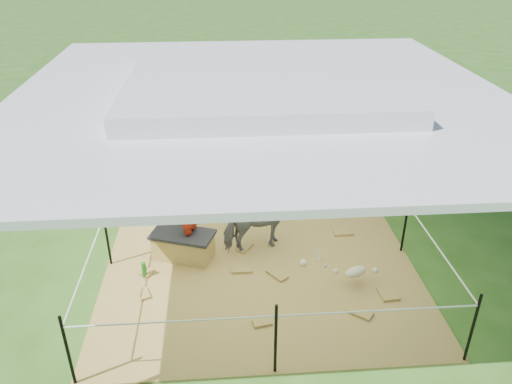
{
  "coord_description": "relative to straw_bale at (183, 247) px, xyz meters",
  "views": [
    {
      "loc": [
        -0.53,
        -6.32,
        4.54
      ],
      "look_at": [
        0.0,
        0.6,
        0.85
      ],
      "focal_mm": 35.0,
      "sensor_mm": 36.0,
      "label": 1
    }
  ],
  "objects": [
    {
      "name": "picnic_table_near",
      "position": [
        3.49,
        7.79,
        0.19
      ],
      "size": [
        2.29,
        1.88,
        0.83
      ],
      "primitive_type": "cube",
      "rotation": [
        0.0,
        0.0,
        0.25
      ],
      "color": "brown",
      "rests_on": "ground"
    },
    {
      "name": "trash_barrel",
      "position": [
        4.8,
        6.54,
        0.25
      ],
      "size": [
        0.71,
        0.71,
        0.94
      ],
      "primitive_type": "cylinder",
      "rotation": [
        0.0,
        0.0,
        -0.19
      ],
      "color": "blue",
      "rests_on": "ground"
    },
    {
      "name": "foal",
      "position": [
        2.46,
        -0.86,
        0.06
      ],
      "size": [
        1.05,
        0.85,
        0.51
      ],
      "primitive_type": null,
      "rotation": [
        0.0,
        0.0,
        0.43
      ],
      "color": "#C8B192",
      "rests_on": "hay_patch"
    },
    {
      "name": "canopy_tent",
      "position": [
        1.15,
        -0.08,
        2.47
      ],
      "size": [
        6.3,
        6.3,
        2.9
      ],
      "color": "silver",
      "rests_on": "ground"
    },
    {
      "name": "hay_patch",
      "position": [
        1.15,
        -0.08,
        -0.21
      ],
      "size": [
        4.6,
        4.6,
        0.03
      ],
      "primitive_type": "cube",
      "color": "brown",
      "rests_on": "ground"
    },
    {
      "name": "picnic_table_far",
      "position": [
        6.39,
        9.05,
        0.17
      ],
      "size": [
        2.09,
        1.65,
        0.79
      ],
      "primitive_type": "cube",
      "rotation": [
        0.0,
        0.0,
        -0.16
      ],
      "color": "#53341C",
      "rests_on": "ground"
    },
    {
      "name": "pink_hat",
      "position": [
        1.18,
        0.11,
        0.81
      ],
      "size": [
        0.29,
        0.29,
        0.14
      ],
      "primitive_type": "cylinder",
      "color": "pink",
      "rests_on": "pony"
    },
    {
      "name": "woman",
      "position": [
        0.1,
        0.0,
        0.72
      ],
      "size": [
        0.36,
        0.44,
        1.05
      ],
      "primitive_type": "imported",
      "rotation": [
        0.0,
        0.0,
        -1.91
      ],
      "color": "red",
      "rests_on": "straw_bale"
    },
    {
      "name": "green_bottle",
      "position": [
        -0.55,
        -0.45,
        -0.07
      ],
      "size": [
        0.09,
        0.09,
        0.24
      ],
      "primitive_type": "cylinder",
      "rotation": [
        0.0,
        0.0,
        -0.34
      ],
      "color": "#1B7119",
      "rests_on": "hay_patch"
    },
    {
      "name": "ground",
      "position": [
        1.15,
        -0.08,
        -0.22
      ],
      "size": [
        90.0,
        90.0,
        0.0
      ],
      "primitive_type": "plane",
      "color": "#2D5919",
      "rests_on": "ground"
    },
    {
      "name": "distant_person",
      "position": [
        3.02,
        7.29,
        0.43
      ],
      "size": [
        0.76,
        0.67,
        1.31
      ],
      "primitive_type": "imported",
      "rotation": [
        0.0,
        0.0,
        2.82
      ],
      "color": "#3588C8",
      "rests_on": "ground"
    },
    {
      "name": "rope_fence",
      "position": [
        1.15,
        -0.08,
        0.42
      ],
      "size": [
        4.54,
        4.54,
        1.0
      ],
      "color": "black",
      "rests_on": "ground"
    },
    {
      "name": "dark_cloth",
      "position": [
        0.0,
        0.0,
        0.22
      ],
      "size": [
        1.04,
        0.77,
        0.05
      ],
      "primitive_type": "cube",
      "rotation": [
        0.0,
        0.0,
        -0.34
      ],
      "color": "black",
      "rests_on": "straw_bale"
    },
    {
      "name": "straw_bale",
      "position": [
        0.0,
        0.0,
        0.0
      ],
      "size": [
        0.97,
        0.7,
        0.39
      ],
      "primitive_type": "cube",
      "rotation": [
        0.0,
        0.0,
        -0.34
      ],
      "color": "#AA843E",
      "rests_on": "hay_patch"
    },
    {
      "name": "pony",
      "position": [
        1.18,
        0.11,
        0.28
      ],
      "size": [
        1.22,
        0.84,
        0.94
      ],
      "primitive_type": "imported",
      "rotation": [
        0.0,
        0.0,
        1.9
      ],
      "color": "#515156",
      "rests_on": "hay_patch"
    }
  ]
}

